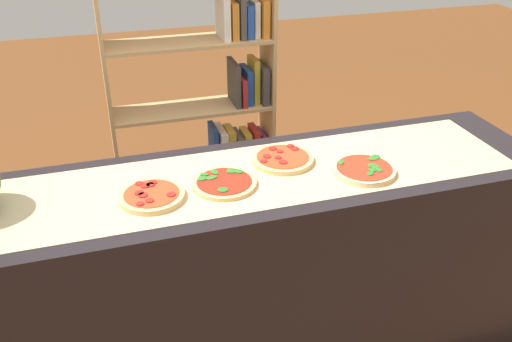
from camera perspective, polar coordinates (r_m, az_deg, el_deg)
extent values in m
cube|color=black|center=(2.39, 0.00, -10.42)|extent=(2.36, 0.62, 0.95)
cube|color=tan|center=(2.12, 0.00, -0.45)|extent=(2.04, 0.49, 0.00)
cylinder|color=#DBB26B|center=(2.00, -10.70, -2.57)|extent=(0.23, 0.23, 0.02)
cylinder|color=red|center=(1.99, -10.73, -2.28)|extent=(0.20, 0.20, 0.00)
cylinder|color=maroon|center=(2.04, -10.84, -1.39)|extent=(0.03, 0.03, 0.00)
cylinder|color=maroon|center=(2.05, -10.61, -1.16)|extent=(0.03, 0.03, 0.00)
cylinder|color=maroon|center=(2.04, -11.35, -1.54)|extent=(0.04, 0.04, 0.00)
cylinder|color=maroon|center=(1.98, -11.59, -2.45)|extent=(0.03, 0.03, 0.00)
cylinder|color=maroon|center=(1.95, -10.93, -3.01)|extent=(0.03, 0.03, 0.00)
cylinder|color=maroon|center=(1.93, -11.85, -3.33)|extent=(0.03, 0.03, 0.00)
cylinder|color=maroon|center=(1.97, -8.74, -2.40)|extent=(0.03, 0.03, 0.00)
cylinder|color=maroon|center=(2.00, -11.93, -2.24)|extent=(0.03, 0.03, 0.00)
cylinder|color=maroon|center=(2.06, -11.97, -1.25)|extent=(0.03, 0.03, 0.00)
cylinder|color=#DBB26B|center=(2.05, -3.29, -1.29)|extent=(0.24, 0.24, 0.02)
cylinder|color=#AD2314|center=(2.05, -3.29, -1.06)|extent=(0.21, 0.21, 0.00)
ellipsoid|color=#286B23|center=(2.11, -2.63, 0.10)|extent=(0.04, 0.04, 0.00)
ellipsoid|color=#286B23|center=(2.10, -2.53, -0.05)|extent=(0.05, 0.03, 0.00)
ellipsoid|color=#286B23|center=(2.09, -5.35, -0.32)|extent=(0.04, 0.04, 0.00)
ellipsoid|color=#286B23|center=(1.99, -3.44, -1.93)|extent=(0.05, 0.04, 0.00)
ellipsoid|color=#286B23|center=(2.07, -4.60, -0.66)|extent=(0.05, 0.04, 0.00)
ellipsoid|color=#286B23|center=(2.07, -5.57, -0.72)|extent=(0.05, 0.05, 0.00)
ellipsoid|color=#286B23|center=(2.10, -4.30, -0.09)|extent=(0.04, 0.05, 0.00)
ellipsoid|color=#286B23|center=(2.10, -1.81, -0.01)|extent=(0.04, 0.05, 0.00)
cylinder|color=#DBB26B|center=(2.21, 2.77, 1.22)|extent=(0.25, 0.25, 0.02)
cylinder|color=red|center=(2.21, 2.77, 1.49)|extent=(0.21, 0.21, 0.00)
cylinder|color=maroon|center=(2.16, 2.82, 0.93)|extent=(0.03, 0.03, 0.00)
cylinder|color=maroon|center=(2.19, 2.29, 1.40)|extent=(0.03, 0.03, 0.00)
cylinder|color=maroon|center=(2.29, 3.59, 2.59)|extent=(0.03, 0.03, 0.00)
cylinder|color=maroon|center=(2.16, 0.78, 1.02)|extent=(0.03, 0.03, 0.00)
cylinder|color=maroon|center=(2.26, 1.74, 2.34)|extent=(0.03, 0.03, 0.00)
cylinder|color=maroon|center=(2.20, 1.13, 1.54)|extent=(0.03, 0.03, 0.00)
cylinder|color=maroon|center=(2.27, 4.00, 2.33)|extent=(0.03, 0.03, 0.00)
cylinder|color=maroon|center=(2.24, 2.49, 2.03)|extent=(0.03, 0.03, 0.00)
cylinder|color=#E5C17F|center=(2.17, 11.08, 0.08)|extent=(0.24, 0.24, 0.02)
cylinder|color=red|center=(2.16, 11.11, 0.36)|extent=(0.21, 0.21, 0.00)
ellipsoid|color=#286B23|center=(2.18, 8.79, 0.90)|extent=(0.04, 0.04, 0.00)
ellipsoid|color=#286B23|center=(2.15, 11.91, 0.15)|extent=(0.04, 0.04, 0.00)
ellipsoid|color=#286B23|center=(2.18, 11.88, 0.57)|extent=(0.04, 0.03, 0.00)
ellipsoid|color=#286B23|center=(2.17, 12.25, 0.43)|extent=(0.04, 0.04, 0.00)
ellipsoid|color=#286B23|center=(2.15, 12.57, 0.13)|extent=(0.03, 0.04, 0.00)
ellipsoid|color=#286B23|center=(2.12, 11.75, -0.24)|extent=(0.04, 0.04, 0.00)
ellipsoid|color=#286B23|center=(2.24, 12.19, 1.44)|extent=(0.06, 0.05, 0.00)
ellipsoid|color=#286B23|center=(2.23, 11.92, 1.22)|extent=(0.05, 0.03, 0.00)
cube|color=tan|center=(3.29, 1.16, 7.30)|extent=(0.02, 0.28, 1.55)
cube|color=tan|center=(3.15, -14.71, 5.33)|extent=(0.02, 0.28, 1.55)
cube|color=tan|center=(3.55, -5.93, -5.12)|extent=(0.88, 0.28, 0.02)
cube|color=#B22823|center=(3.56, 0.44, -2.45)|extent=(0.04, 0.20, 0.23)
cube|color=#47423D|center=(3.55, -0.29, -2.42)|extent=(0.04, 0.17, 0.25)
cube|color=#2D753D|center=(3.55, -1.08, -3.04)|extent=(0.03, 0.19, 0.18)
cube|color=#2D753D|center=(3.54, -1.65, -2.85)|extent=(0.03, 0.22, 0.22)
cube|color=#B22823|center=(3.54, -2.27, -3.34)|extent=(0.04, 0.16, 0.16)
cube|color=#B22823|center=(3.51, -2.98, -2.77)|extent=(0.03, 0.15, 0.26)
cube|color=silver|center=(3.50, -3.53, -2.92)|extent=(0.03, 0.16, 0.25)
cube|color=tan|center=(3.35, -6.26, 0.33)|extent=(0.88, 0.28, 0.02)
cube|color=#753384|center=(3.40, 0.57, 2.70)|extent=(0.03, 0.19, 0.17)
cube|color=#B22823|center=(3.38, -0.18, 2.87)|extent=(0.04, 0.17, 0.21)
cube|color=gold|center=(3.36, -1.08, 2.65)|extent=(0.04, 0.16, 0.19)
cube|color=#47423D|center=(3.35, -1.91, 2.46)|extent=(0.04, 0.20, 0.18)
cube|color=gold|center=(3.34, -2.71, 2.66)|extent=(0.04, 0.16, 0.22)
cube|color=silver|center=(3.32, -3.58, 2.58)|extent=(0.04, 0.21, 0.23)
cube|color=#234799|center=(3.31, -4.39, 2.67)|extent=(0.03, 0.17, 0.25)
cube|color=tan|center=(3.19, -6.62, 6.40)|extent=(0.88, 0.28, 0.02)
cube|color=#47423D|center=(3.24, 0.50, 9.15)|extent=(0.04, 0.24, 0.22)
cube|color=gold|center=(3.22, -0.25, 9.41)|extent=(0.03, 0.16, 0.26)
cube|color=#234799|center=(3.21, -1.00, 8.88)|extent=(0.04, 0.19, 0.20)
cube|color=#B22823|center=(3.21, -1.65, 8.47)|extent=(0.03, 0.24, 0.16)
cube|color=#47423D|center=(3.19, -2.28, 9.11)|extent=(0.03, 0.22, 0.25)
cube|color=tan|center=(3.06, -7.03, 13.04)|extent=(0.88, 0.28, 0.02)
cube|color=orange|center=(3.13, 0.55, 15.66)|extent=(0.04, 0.21, 0.20)
cube|color=silver|center=(3.12, -0.22, 15.51)|extent=(0.03, 0.16, 0.19)
cube|color=#234799|center=(3.11, -1.00, 15.33)|extent=(0.04, 0.19, 0.18)
cube|color=#47423D|center=(3.09, -1.75, 15.83)|extent=(0.03, 0.21, 0.24)
cube|color=orange|center=(3.09, -2.49, 15.37)|extent=(0.04, 0.18, 0.19)
cube|color=silver|center=(3.07, -3.44, 15.58)|extent=(0.04, 0.21, 0.23)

